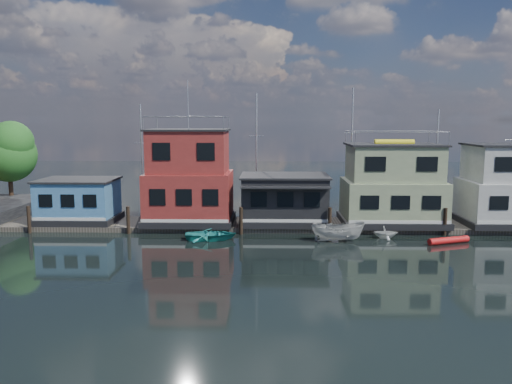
{
  "coord_description": "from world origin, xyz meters",
  "views": [
    {
      "loc": [
        -1.81,
        -29.44,
        9.0
      ],
      "look_at": [
        -2.89,
        12.0,
        3.0
      ],
      "focal_mm": 35.0,
      "sensor_mm": 36.0,
      "label": 1
    }
  ],
  "objects_px": {
    "houseboat_red": "(189,179)",
    "dinghy_white": "(385,232)",
    "houseboat_blue": "(79,201)",
    "houseboat_dark": "(284,199)",
    "houseboat_green": "(393,186)",
    "red_kayak": "(449,240)",
    "dinghy_teal": "(211,235)",
    "motorboat": "(338,232)"
  },
  "relations": [
    {
      "from": "houseboat_red",
      "to": "red_kayak",
      "type": "xyz_separation_m",
      "value": [
        19.9,
        -5.42,
        -3.86
      ]
    },
    {
      "from": "red_kayak",
      "to": "dinghy_white",
      "type": "relative_size",
      "value": 1.79
    },
    {
      "from": "houseboat_blue",
      "to": "houseboat_dark",
      "type": "height_order",
      "value": "houseboat_dark"
    },
    {
      "from": "houseboat_blue",
      "to": "dinghy_white",
      "type": "distance_m",
      "value": 25.47
    },
    {
      "from": "houseboat_red",
      "to": "red_kayak",
      "type": "relative_size",
      "value": 3.52
    },
    {
      "from": "houseboat_red",
      "to": "dinghy_white",
      "type": "height_order",
      "value": "houseboat_red"
    },
    {
      "from": "red_kayak",
      "to": "dinghy_teal",
      "type": "relative_size",
      "value": 0.87
    },
    {
      "from": "houseboat_blue",
      "to": "dinghy_teal",
      "type": "height_order",
      "value": "houseboat_blue"
    },
    {
      "from": "houseboat_red",
      "to": "red_kayak",
      "type": "bearing_deg",
      "value": -15.23
    },
    {
      "from": "houseboat_blue",
      "to": "houseboat_green",
      "type": "height_order",
      "value": "houseboat_green"
    },
    {
      "from": "houseboat_blue",
      "to": "houseboat_dark",
      "type": "distance_m",
      "value": 17.5
    },
    {
      "from": "houseboat_dark",
      "to": "motorboat",
      "type": "bearing_deg",
      "value": -51.99
    },
    {
      "from": "motorboat",
      "to": "dinghy_white",
      "type": "xyz_separation_m",
      "value": [
        3.74,
        1.07,
        -0.27
      ]
    },
    {
      "from": "houseboat_blue",
      "to": "houseboat_green",
      "type": "distance_m",
      "value": 26.53
    },
    {
      "from": "houseboat_red",
      "to": "houseboat_blue",
      "type": "bearing_deg",
      "value": -180.0
    },
    {
      "from": "dinghy_teal",
      "to": "houseboat_green",
      "type": "bearing_deg",
      "value": -78.82
    },
    {
      "from": "houseboat_dark",
      "to": "dinghy_teal",
      "type": "relative_size",
      "value": 1.91
    },
    {
      "from": "houseboat_dark",
      "to": "houseboat_red",
      "type": "bearing_deg",
      "value": 179.86
    },
    {
      "from": "houseboat_green",
      "to": "dinghy_teal",
      "type": "xyz_separation_m",
      "value": [
        -14.69,
        -4.68,
        -3.15
      ]
    },
    {
      "from": "dinghy_white",
      "to": "houseboat_green",
      "type": "bearing_deg",
      "value": -18.28
    },
    {
      "from": "houseboat_dark",
      "to": "red_kayak",
      "type": "xyz_separation_m",
      "value": [
        11.9,
        -5.4,
        -2.17
      ]
    },
    {
      "from": "houseboat_green",
      "to": "red_kayak",
      "type": "relative_size",
      "value": 2.49
    },
    {
      "from": "houseboat_dark",
      "to": "dinghy_teal",
      "type": "bearing_deg",
      "value": -140.7
    },
    {
      "from": "houseboat_red",
      "to": "dinghy_white",
      "type": "xyz_separation_m",
      "value": [
        15.61,
        -3.9,
        -3.61
      ]
    },
    {
      "from": "houseboat_blue",
      "to": "houseboat_green",
      "type": "bearing_deg",
      "value": 0.0
    },
    {
      "from": "houseboat_dark",
      "to": "red_kayak",
      "type": "height_order",
      "value": "houseboat_dark"
    },
    {
      "from": "houseboat_dark",
      "to": "houseboat_green",
      "type": "distance_m",
      "value": 9.07
    },
    {
      "from": "houseboat_blue",
      "to": "motorboat",
      "type": "relative_size",
      "value": 1.62
    },
    {
      "from": "houseboat_red",
      "to": "red_kayak",
      "type": "height_order",
      "value": "houseboat_red"
    },
    {
      "from": "red_kayak",
      "to": "dinghy_teal",
      "type": "bearing_deg",
      "value": 157.19
    },
    {
      "from": "motorboat",
      "to": "red_kayak",
      "type": "height_order",
      "value": "motorboat"
    },
    {
      "from": "houseboat_dark",
      "to": "houseboat_blue",
      "type": "bearing_deg",
      "value": 179.94
    },
    {
      "from": "houseboat_blue",
      "to": "dinghy_teal",
      "type": "bearing_deg",
      "value": -21.6
    },
    {
      "from": "houseboat_blue",
      "to": "houseboat_dark",
      "type": "bearing_deg",
      "value": -0.06
    },
    {
      "from": "red_kayak",
      "to": "dinghy_white",
      "type": "xyz_separation_m",
      "value": [
        -4.29,
        1.52,
        0.25
      ]
    },
    {
      "from": "houseboat_red",
      "to": "houseboat_green",
      "type": "relative_size",
      "value": 1.41
    },
    {
      "from": "houseboat_green",
      "to": "dinghy_white",
      "type": "distance_m",
      "value": 5.14
    },
    {
      "from": "dinghy_teal",
      "to": "houseboat_dark",
      "type": "bearing_deg",
      "value": -57.17
    },
    {
      "from": "motorboat",
      "to": "red_kayak",
      "type": "relative_size",
      "value": 1.17
    },
    {
      "from": "houseboat_dark",
      "to": "houseboat_green",
      "type": "xyz_separation_m",
      "value": [
        9.0,
        0.02,
        1.13
      ]
    },
    {
      "from": "houseboat_dark",
      "to": "motorboat",
      "type": "distance_m",
      "value": 6.5
    },
    {
      "from": "red_kayak",
      "to": "dinghy_white",
      "type": "bearing_deg",
      "value": 140.1
    }
  ]
}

